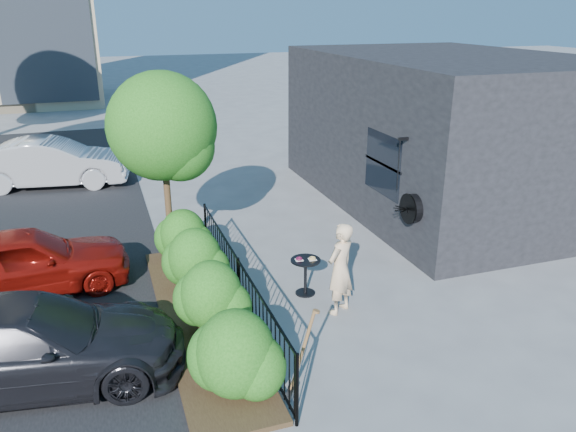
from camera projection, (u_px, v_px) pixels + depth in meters
name	position (u px, v px, depth m)	size (l,w,h in m)	color
ground	(318.00, 301.00, 10.44)	(120.00, 120.00, 0.00)	gray
shop_building	(445.00, 129.00, 15.40)	(6.22, 9.00, 4.00)	black
fence	(239.00, 286.00, 9.79)	(0.05, 6.05, 1.10)	black
planting_bed	(201.00, 319.00, 9.76)	(1.30, 6.00, 0.08)	#382616
shrubs	(203.00, 282.00, 9.65)	(1.10, 5.60, 1.24)	#1C5F15
patio_tree	(166.00, 133.00, 11.25)	(2.20, 2.20, 3.94)	#3F2B19
cafe_table	(305.00, 270.00, 10.54)	(0.57, 0.57, 0.76)	black
woman	(340.00, 269.00, 9.80)	(0.62, 0.40, 1.69)	beige
shovel	(300.00, 359.00, 7.68)	(0.46, 0.18, 1.37)	brown
car_red	(22.00, 262.00, 10.48)	(1.56, 3.87, 1.32)	maroon
car_silver	(52.00, 163.00, 16.95)	(1.55, 4.43, 1.46)	silver
car_darkgrey	(26.00, 344.00, 7.96)	(1.80, 4.43, 1.29)	black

